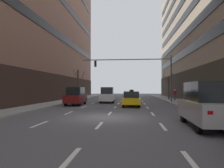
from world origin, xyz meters
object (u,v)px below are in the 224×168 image
at_px(street_tree_2, 169,86).
at_px(pedestrian_0, 175,94).
at_px(car_driving_0, 107,95).
at_px(car_driving_2, 76,96).
at_px(car_parked_1, 208,105).
at_px(taxi_driving_1, 132,99).
at_px(traffic_signal_0, 141,69).
at_px(street_tree_1, 78,83).

bearing_deg(street_tree_2, pedestrian_0, -76.28).
distance_m(street_tree_2, pedestrian_0, 2.55).
distance_m(car_driving_0, car_driving_2, 5.16).
height_order(car_parked_1, street_tree_2, street_tree_2).
bearing_deg(taxi_driving_1, car_parked_1, -71.39).
xyz_separation_m(taxi_driving_1, traffic_signal_0, (1.24, 5.79, 3.76)).
height_order(taxi_driving_1, street_tree_1, street_tree_1).
xyz_separation_m(car_driving_2, pedestrian_0, (12.80, 8.57, 0.06)).
relative_size(car_parked_1, traffic_signal_0, 0.39).
height_order(street_tree_1, pedestrian_0, street_tree_1).
height_order(car_driving_2, car_parked_1, car_parked_1).
bearing_deg(taxi_driving_1, street_tree_2, 63.62).
bearing_deg(car_driving_2, traffic_signal_0, 31.28).
bearing_deg(taxi_driving_1, car_driving_2, 169.49).
height_order(traffic_signal_0, street_tree_2, traffic_signal_0).
height_order(car_driving_0, car_parked_1, car_parked_1).
bearing_deg(car_driving_2, street_tree_2, 41.21).
xyz_separation_m(car_parked_1, street_tree_1, (-12.99, 23.80, 1.63)).
xyz_separation_m(street_tree_1, street_tree_2, (15.17, -0.78, -0.44)).
distance_m(taxi_driving_1, street_tree_2, 13.40).
xyz_separation_m(taxi_driving_1, car_driving_2, (-6.35, 1.18, 0.23)).
xyz_separation_m(taxi_driving_1, street_tree_1, (-9.25, 12.70, 1.96)).
bearing_deg(traffic_signal_0, street_tree_2, 52.68).
xyz_separation_m(car_driving_0, traffic_signal_0, (4.45, 0.52, 3.52)).
relative_size(taxi_driving_1, car_driving_2, 1.01).
distance_m(traffic_signal_0, street_tree_2, 8.03).
bearing_deg(pedestrian_0, car_parked_1, -97.40).
distance_m(street_tree_1, pedestrian_0, 16.06).
bearing_deg(traffic_signal_0, street_tree_1, 146.63).
relative_size(traffic_signal_0, pedestrian_0, 7.39).
bearing_deg(street_tree_1, car_driving_2, -75.87).
bearing_deg(street_tree_1, car_parked_1, -61.37).
height_order(car_driving_0, street_tree_2, street_tree_2).
bearing_deg(car_driving_2, car_driving_0, 52.51).
xyz_separation_m(car_driving_0, street_tree_1, (-6.04, 7.43, 1.72)).
bearing_deg(car_driving_0, street_tree_1, 129.14).
relative_size(street_tree_2, pedestrian_0, 2.82).
bearing_deg(traffic_signal_0, car_driving_2, -148.72).
height_order(car_driving_2, street_tree_1, street_tree_1).
distance_m(car_parked_1, traffic_signal_0, 17.41).
relative_size(car_driving_0, street_tree_2, 0.94).
relative_size(car_driving_2, street_tree_2, 0.93).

